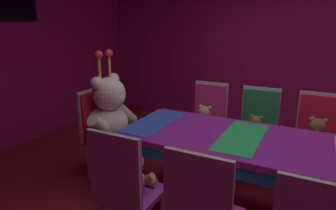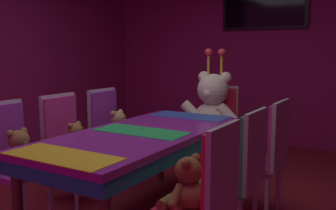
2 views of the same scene
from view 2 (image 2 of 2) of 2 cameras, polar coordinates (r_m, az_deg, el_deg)
The scene contains 17 objects.
wall_back at distance 5.96m, azimuth 14.02°, elevation 7.96°, with size 5.20×0.12×2.80m, color #8C1959.
banquet_table at distance 3.14m, azimuth -3.98°, elevation -5.52°, with size 0.90×2.02×0.75m.
chair_left_0 at distance 3.35m, azimuth -22.51°, elevation -6.23°, with size 0.42×0.41×0.98m.
teddy_left_0 at distance 3.24m, azimuth -20.95°, elevation -6.60°, with size 0.27×0.35×0.33m.
chair_left_1 at distance 3.73m, azimuth -14.93°, elevation -4.47°, with size 0.42×0.41×0.98m.
teddy_left_1 at distance 3.63m, azimuth -13.33°, elevation -5.02°, with size 0.23×0.30×0.28m.
chair_left_2 at distance 4.14m, azimuth -8.84°, elevation -3.06°, with size 0.42×0.41×0.98m.
teddy_left_2 at distance 4.05m, azimuth -7.25°, elevation -3.31°, with size 0.26×0.33×0.32m.
chair_right_0 at distance 2.27m, azimuth 6.23°, elevation -12.42°, with size 0.42×0.41×0.98m.
teddy_right_0 at distance 2.33m, azimuth 2.89°, elevation -11.82°, with size 0.26×0.34×0.32m.
chair_right_1 at distance 2.79m, azimuth 11.12°, elevation -8.60°, with size 0.42×0.41×0.98m.
teddy_right_1 at distance 2.84m, azimuth 8.38°, elevation -8.72°, with size 0.22×0.28×0.26m.
chair_right_2 at distance 3.32m, azimuth 14.81°, elevation -6.00°, with size 0.42×0.41×0.98m.
teddy_right_2 at distance 3.36m, azimuth 12.43°, elevation -5.96°, with size 0.24×0.31×0.29m.
throne_chair at distance 4.48m, azimuth 7.42°, elevation -2.18°, with size 0.41×0.42×0.98m.
king_teddy_bear at distance 4.30m, azimuth 6.54°, elevation -0.38°, with size 0.74×0.57×0.95m.
wall_tv at distance 5.91m, azimuth 13.97°, elevation 14.28°, with size 1.25×0.06×0.72m.
Camera 2 is at (1.75, -2.50, 1.39)m, focal length 41.40 mm.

